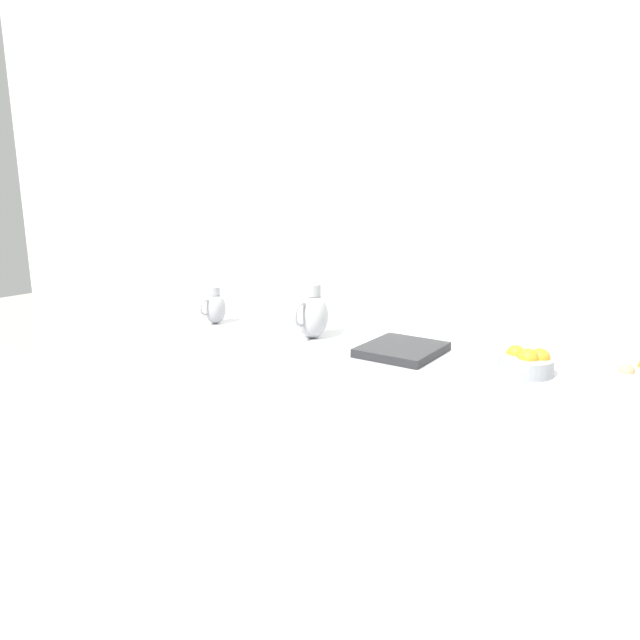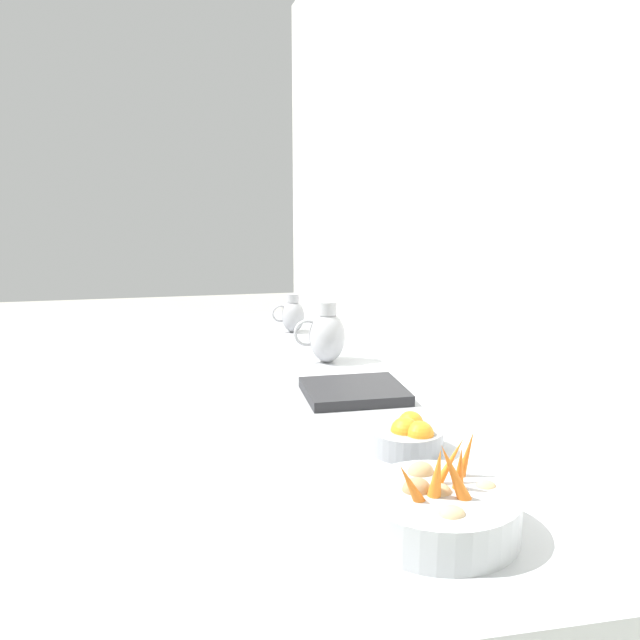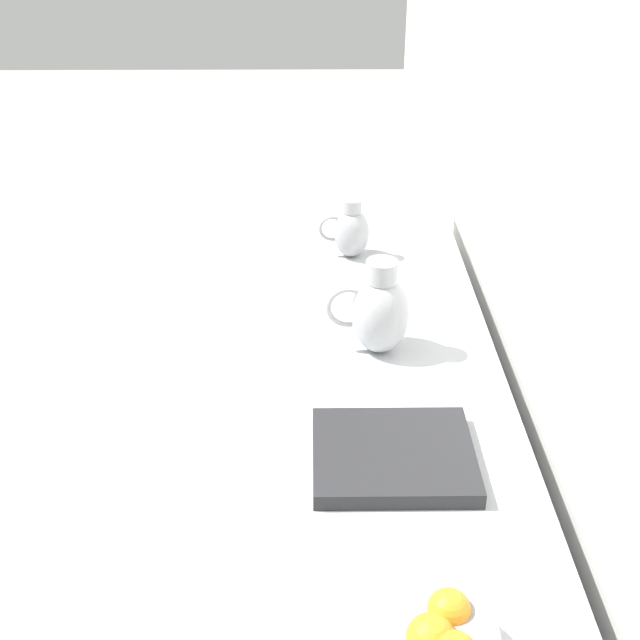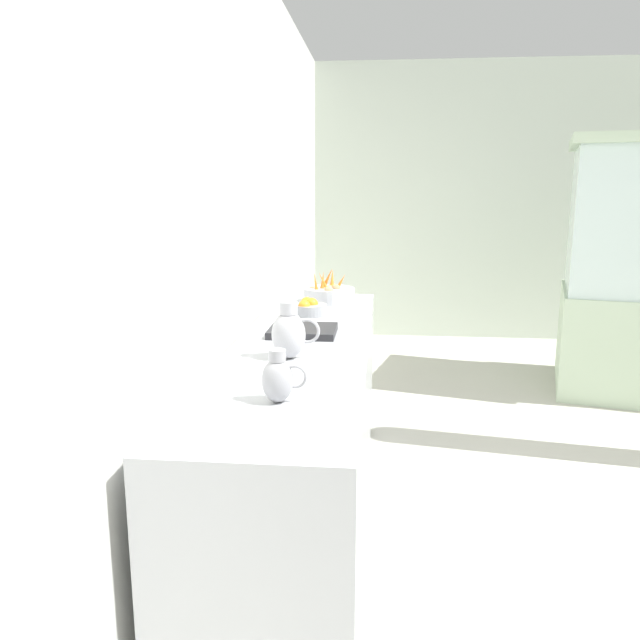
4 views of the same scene
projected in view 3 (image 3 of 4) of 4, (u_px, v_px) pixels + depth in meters
prep_counter at (373, 574)px, 2.15m from camera, size 0.65×2.83×0.93m
metal_pitcher_tall at (379, 311)px, 2.16m from camera, size 0.21×0.15×0.25m
metal_pitcher_short at (351, 231)px, 2.67m from camera, size 0.16×0.11×0.19m
counter_sink_basin at (393, 456)px, 1.80m from camera, size 0.34×0.30×0.04m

